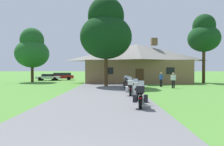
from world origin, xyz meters
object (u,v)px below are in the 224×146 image
(motorcycle_red_third_in_row, at_px, (130,88))
(parked_white_sedan_far_left, at_px, (48,77))
(motorcycle_silver_fourth_in_row, at_px, (128,85))
(bystander_white_shirt_beside_signpost, at_px, (173,79))
(motorcycle_yellow_nearest_to_camera, at_px, (141,96))
(motorcycle_silver_farthest_in_row, at_px, (127,83))
(motorcycle_blue_second_in_row, at_px, (137,91))
(tree_by_lodge_front, at_px, (106,31))
(parked_red_suv_far_left, at_px, (62,76))
(tree_left_far, at_px, (32,50))
(bystander_blue_shirt_near_lodge, at_px, (161,79))
(tree_right_of_lodge, at_px, (204,35))

(motorcycle_red_third_in_row, height_order, parked_white_sedan_far_left, motorcycle_red_third_in_row)
(motorcycle_silver_fourth_in_row, xyz_separation_m, bystander_white_shirt_beside_signpost, (5.01, 3.71, 0.32))
(motorcycle_yellow_nearest_to_camera, bearing_deg, motorcycle_silver_farthest_in_row, 99.50)
(motorcycle_blue_second_in_row, relative_size, parked_white_sedan_far_left, 0.48)
(tree_by_lodge_front, bearing_deg, bystander_white_shirt_beside_signpost, -18.91)
(motorcycle_silver_farthest_in_row, xyz_separation_m, parked_red_suv_far_left, (-11.17, 18.69, 0.17))
(motorcycle_red_third_in_row, bearing_deg, tree_left_far, 133.45)
(motorcycle_silver_farthest_in_row, height_order, parked_white_sedan_far_left, motorcycle_silver_farthest_in_row)
(bystander_blue_shirt_near_lodge, xyz_separation_m, tree_by_lodge_front, (-6.32, 0.71, 5.59))
(parked_red_suv_far_left, bearing_deg, motorcycle_yellow_nearest_to_camera, -167.03)
(motorcycle_silver_fourth_in_row, relative_size, bystander_white_shirt_beside_signpost, 1.25)
(tree_right_of_lodge, bearing_deg, bystander_white_shirt_beside_signpost, -128.95)
(motorcycle_red_third_in_row, relative_size, bystander_blue_shirt_near_lodge, 1.25)
(bystander_blue_shirt_near_lodge, height_order, parked_white_sedan_far_left, bystander_blue_shirt_near_lodge)
(motorcycle_yellow_nearest_to_camera, relative_size, bystander_white_shirt_beside_signpost, 1.25)
(motorcycle_yellow_nearest_to_camera, xyz_separation_m, bystander_blue_shirt_near_lodge, (4.09, 13.16, 0.32))
(motorcycle_silver_farthest_in_row, relative_size, parked_red_suv_far_left, 0.43)
(bystander_blue_shirt_near_lodge, bearing_deg, motorcycle_red_third_in_row, 121.91)
(motorcycle_silver_fourth_in_row, relative_size, tree_by_lodge_front, 0.20)
(motorcycle_red_third_in_row, xyz_separation_m, bystander_blue_shirt_near_lodge, (4.19, 8.10, 0.32))
(tree_right_of_lodge, relative_size, parked_white_sedan_far_left, 2.33)
(parked_red_suv_far_left, bearing_deg, motorcycle_silver_fourth_in_row, -160.49)
(bystander_white_shirt_beside_signpost, height_order, tree_left_far, tree_left_far)
(bystander_blue_shirt_near_lodge, xyz_separation_m, bystander_white_shirt_beside_signpost, (0.88, -1.76, 0.00))
(bystander_blue_shirt_near_lodge, xyz_separation_m, tree_right_of_lodge, (7.86, 6.87, 6.14))
(bystander_white_shirt_beside_signpost, distance_m, tree_by_lodge_front, 9.45)
(tree_by_lodge_front, bearing_deg, motorcycle_silver_farthest_in_row, -58.66)
(bystander_white_shirt_beside_signpost, distance_m, tree_right_of_lodge, 12.68)
(motorcycle_red_third_in_row, distance_m, tree_left_far, 22.70)
(parked_red_suv_far_left, bearing_deg, tree_by_lodge_front, -157.45)
(tree_left_far, relative_size, tree_by_lodge_front, 0.82)
(bystander_blue_shirt_near_lodge, bearing_deg, parked_white_sedan_far_left, 20.26)
(tree_left_far, bearing_deg, tree_right_of_lodge, -4.83)
(motorcycle_blue_second_in_row, bearing_deg, motorcycle_red_third_in_row, 96.02)
(bystander_blue_shirt_near_lodge, distance_m, parked_white_sedan_far_left, 22.33)
(bystander_white_shirt_beside_signpost, xyz_separation_m, parked_red_suv_far_left, (-16.18, 17.56, -0.15))
(motorcycle_red_third_in_row, relative_size, parked_white_sedan_far_left, 0.48)
(motorcycle_blue_second_in_row, distance_m, motorcycle_silver_farthest_in_row, 7.63)
(motorcycle_yellow_nearest_to_camera, xyz_separation_m, tree_by_lodge_front, (-2.24, 13.87, 5.92))
(motorcycle_blue_second_in_row, height_order, bystander_white_shirt_beside_signpost, bystander_white_shirt_beside_signpost)
(motorcycle_silver_farthest_in_row, bearing_deg, tree_by_lodge_front, 121.27)
(tree_by_lodge_front, relative_size, parked_white_sedan_far_left, 2.42)
(motorcycle_silver_fourth_in_row, relative_size, parked_white_sedan_far_left, 0.48)
(motorcycle_blue_second_in_row, xyz_separation_m, motorcycle_red_third_in_row, (-0.22, 2.43, -0.01))
(tree_right_of_lodge, bearing_deg, motorcycle_silver_farthest_in_row, -140.85)
(bystander_white_shirt_beside_signpost, relative_size, tree_by_lodge_front, 0.16)
(bystander_white_shirt_beside_signpost, height_order, tree_by_lodge_front, tree_by_lodge_front)
(tree_left_far, bearing_deg, tree_by_lodge_front, -34.92)
(motorcycle_yellow_nearest_to_camera, distance_m, parked_red_suv_far_left, 31.05)
(tree_left_far, bearing_deg, motorcycle_silver_fourth_in_row, -45.73)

